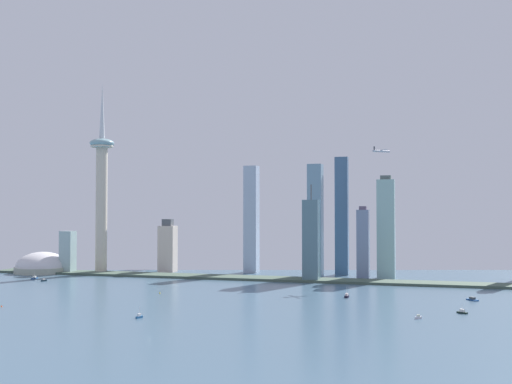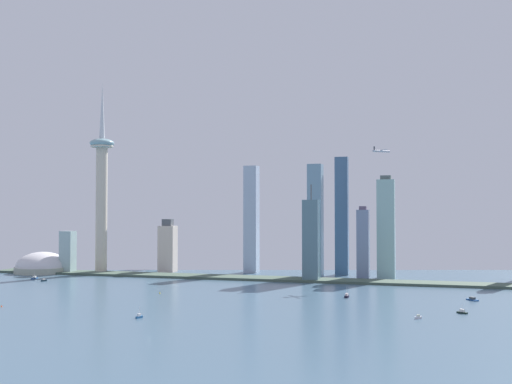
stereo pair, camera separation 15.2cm
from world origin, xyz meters
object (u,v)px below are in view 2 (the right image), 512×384
skyscraper_1 (386,228)px  skyscraper_3 (315,220)px  skyscraper_8 (363,244)px  boat_0 (472,299)px  skyscraper_0 (251,219)px  boat_7 (347,296)px  skyscraper_6 (342,216)px  boat_5 (44,280)px  boat_4 (34,278)px  channel_buoy_0 (160,293)px  skyscraper_9 (68,252)px  skyscraper_4 (155,225)px  channel_buoy_1 (2,306)px  boat_6 (139,316)px  boat_2 (418,317)px  skyscraper_2 (311,241)px  airplane (381,151)px  boat_1 (462,312)px  stadium_dome (42,267)px  observation_tower (102,184)px  skyscraper_7 (168,247)px

skyscraper_1 → skyscraper_3: (-100.22, -6.93, 10.70)m
skyscraper_8 → boat_0: bearing=-52.9°
skyscraper_0 → boat_7: (181.11, -239.45, -81.21)m
skyscraper_6 → boat_0: 296.34m
skyscraper_1 → boat_5: 479.38m
boat_4 → channel_buoy_0: 255.53m
skyscraper_3 → skyscraper_9: skyscraper_3 is taller
skyscraper_4 → channel_buoy_0: (143.84, -287.42, -71.39)m
skyscraper_1 → channel_buoy_1: size_ratio=72.57×
skyscraper_4 → boat_5: bearing=-106.0°
boat_4 → boat_6: bearing=35.8°
boat_2 → boat_7: bearing=92.9°
skyscraper_2 → airplane: size_ratio=5.41×
skyscraper_1 → boat_5: size_ratio=17.01×
skyscraper_4 → boat_0: bearing=-26.6°
skyscraper_3 → boat_1: size_ratio=16.17×
skyscraper_0 → skyscraper_6: bearing=0.7°
boat_4 → boat_7: (449.03, -67.19, 0.44)m
skyscraper_1 → skyscraper_2: (-94.52, -67.81, -15.71)m
skyscraper_2 → channel_buoy_0: (-144.65, -168.50, -54.02)m
boat_4 → airplane: airplane is taller
stadium_dome → skyscraper_8: size_ratio=0.81×
boat_1 → airplane: airplane is taller
boat_1 → skyscraper_6: bearing=153.0°
skyscraper_6 → boat_0: size_ratio=11.94×
skyscraper_6 → channel_buoy_0: skyscraper_6 is taller
skyscraper_3 → channel_buoy_1: bearing=-124.2°
skyscraper_3 → boat_4: skyscraper_3 is taller
skyscraper_8 → channel_buoy_1: size_ratio=50.92×
skyscraper_1 → boat_6: (-187.07, -390.70, -69.51)m
skyscraper_4 → skyscraper_6: bearing=-3.4°
airplane → observation_tower: bearing=145.3°
boat_0 → channel_buoy_0: 346.30m
channel_buoy_1 → boat_2: bearing=6.6°
boat_0 → channel_buoy_1: 486.07m
stadium_dome → boat_5: stadium_dome is taller
skyscraper_6 → skyscraper_4: bearing=176.6°
skyscraper_0 → skyscraper_7: (-129.65, -27.11, -44.80)m
skyscraper_6 → boat_7: 259.30m
skyscraper_2 → channel_buoy_0: size_ratio=48.58×
observation_tower → skyscraper_8: size_ratio=2.88×
skyscraper_2 → boat_5: skyscraper_2 is taller
skyscraper_4 → boat_6: (195.94, -441.81, -71.17)m
boat_2 → channel_buoy_1: bearing=155.1°
skyscraper_7 → boat_6: size_ratio=7.89×
boat_1 → boat_6: boat_6 is taller
skyscraper_4 → channel_buoy_1: bearing=-85.2°
boat_7 → airplane: size_ratio=0.47×
skyscraper_8 → boat_4: size_ratio=6.32×
airplane → skyscraper_6: bearing=102.0°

